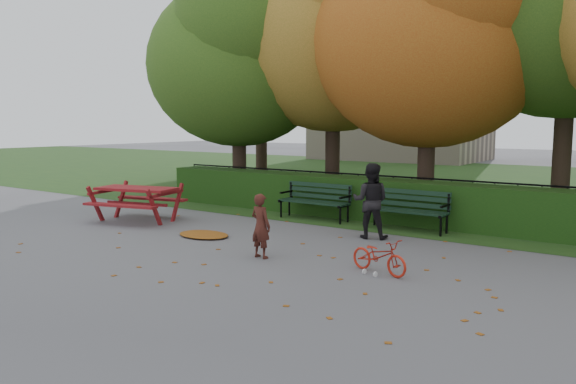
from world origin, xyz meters
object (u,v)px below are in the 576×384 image
Objects in this scene: tree_a at (241,50)px; child at (261,226)px; adult at (371,201)px; tree_c at (440,21)px; tree_b at (340,16)px; bench_right at (408,207)px; bicycle at (379,256)px; tree_f at (264,32)px; picnic_table at (136,195)px; bench_left at (316,198)px.

tree_a is 6.58× the size of child.
tree_c is at bearing -107.85° from adult.
tree_b is 4.88× the size of bench_right.
bicycle is at bearing 102.41° from adult.
tree_c reaches higher than adult.
tree_f is at bearing 146.08° from bench_right.
tree_a is 6.02m from picnic_table.
bench_left is 5.02m from bicycle.
tree_b is 7.11m from adult.
picnic_table is at bearing -141.49° from bench_left.
tree_f reaches higher than bench_left.
tree_c is at bearing 26.59° from bicycle.
bench_right is (8.23, -5.54, -5.17)m from tree_f.
tree_a reaches higher than bicycle.
tree_b is 4.88× the size of bench_left.
picnic_table is at bearing -83.67° from tree_a.
tree_a is 3.11m from tree_b.
bench_left is at bearing -43.51° from tree_f.
tree_b is 5.32m from tree_f.
child is (5.21, -5.76, -3.95)m from tree_a.
tree_a is at bearing -156.95° from tree_b.
tree_b is 6.76m from bench_right.
adult reaches higher than bench_right.
tree_f is 9.96m from picnic_table.
tree_f is (-4.69, 2.49, 0.29)m from tree_b.
bench_right is 4.03m from child.
tree_a is at bearing 154.24° from bench_left.
tree_f is at bearing -46.73° from child.
tree_a is 3.38× the size of picnic_table.
bench_right is (2.40, 0.00, 0.00)m from bench_left.
child is at bearing -28.07° from picnic_table.
tree_c is 7.53× the size of bicycle.
tree_f is at bearing 117.98° from tree_a.
picnic_table is 2.09× the size of bicycle.
tree_a is at bearing 82.49° from picnic_table.
bench_right is at bearing -120.43° from adult.
tree_c is 3.61× the size of picnic_table.
tree_a is 7.69m from bench_right.
tree_c reaches higher than tree_a.
tree_c is at bearing -22.35° from tree_f.
tree_f is at bearing -58.00° from adult.
tree_f is at bearing 92.75° from picnic_table.
child is 2.76m from adult.
bicycle is at bearing -77.17° from tree_c.
bench_left is 1.00× the size of bench_right.
tree_a is 0.85× the size of tree_b.
tree_a is at bearing -41.81° from child.
tree_b is (2.74, 1.17, 0.88)m from tree_a.
tree_c is 7.55m from bicycle.
child is (1.33, -3.88, 0.05)m from bench_left.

